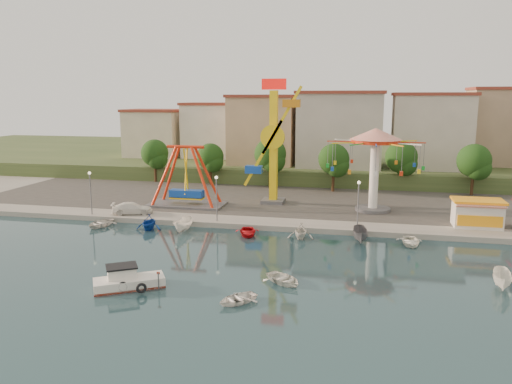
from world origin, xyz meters
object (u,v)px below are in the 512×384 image
(rowboat_a, at_px, (284,279))
(skiff, at_px, (503,279))
(kamikaze_tower, at_px, (275,145))
(van, at_px, (132,208))
(wave_swinger, at_px, (375,151))
(pirate_ship_ride, at_px, (186,177))
(cabin_motorboat, at_px, (128,281))

(rowboat_a, bearing_deg, skiff, -40.97)
(kamikaze_tower, bearing_deg, van, -148.47)
(rowboat_a, bearing_deg, wave_swinger, 24.45)
(skiff, distance_m, van, 41.35)
(pirate_ship_ride, distance_m, van, 8.34)
(wave_swinger, xyz_separation_m, skiff, (9.64, -23.00, -7.49))
(skiff, bearing_deg, cabin_motorboat, -158.15)
(wave_swinger, xyz_separation_m, van, (-28.91, -8.08, -6.89))
(cabin_motorboat, distance_m, rowboat_a, 12.35)
(cabin_motorboat, bearing_deg, pirate_ship_ride, 68.68)
(cabin_motorboat, bearing_deg, rowboat_a, -15.13)
(kamikaze_tower, height_order, wave_swinger, kamikaze_tower)
(wave_swinger, height_order, skiff, wave_swinger)
(kamikaze_tower, distance_m, cabin_motorboat, 32.50)
(pirate_ship_ride, distance_m, skiff, 39.83)
(cabin_motorboat, relative_size, van, 1.16)
(wave_swinger, xyz_separation_m, cabin_motorboat, (-19.12, -29.11, -7.69))
(pirate_ship_ride, xyz_separation_m, kamikaze_tower, (11.16, 3.81, 4.15))
(kamikaze_tower, height_order, skiff, kamikaze_tower)
(pirate_ship_ride, relative_size, van, 2.05)
(wave_swinger, relative_size, cabin_motorboat, 2.06)
(pirate_ship_ride, height_order, cabin_motorboat, pirate_ship_ride)
(wave_swinger, relative_size, skiff, 3.16)
(rowboat_a, relative_size, van, 0.71)
(rowboat_a, height_order, van, van)
(pirate_ship_ride, xyz_separation_m, cabin_motorboat, (4.92, -27.05, -3.89))
(pirate_ship_ride, xyz_separation_m, rowboat_a, (16.77, -23.54, -4.03))
(wave_swinger, bearing_deg, van, -164.38)
(kamikaze_tower, xyz_separation_m, rowboat_a, (5.60, -27.36, -8.18))
(rowboat_a, bearing_deg, kamikaze_tower, 51.88)
(kamikaze_tower, xyz_separation_m, skiff, (22.52, -24.76, -7.83))
(pirate_ship_ride, bearing_deg, skiff, -31.88)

